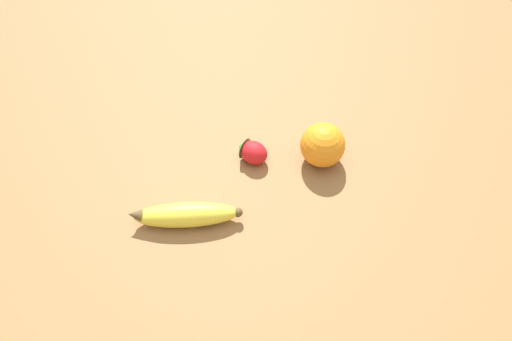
{
  "coord_description": "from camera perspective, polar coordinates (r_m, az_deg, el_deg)",
  "views": [
    {
      "loc": [
        -0.48,
        0.33,
        0.72
      ],
      "look_at": [
        -0.01,
        0.04,
        0.03
      ],
      "focal_mm": 35.0,
      "sensor_mm": 36.0,
      "label": 1
    }
  ],
  "objects": [
    {
      "name": "ground_plane",
      "position": [
        0.93,
        1.56,
        0.58
      ],
      "size": [
        3.0,
        3.0,
        0.0
      ],
      "primitive_type": "plane",
      "color": "olive"
    },
    {
      "name": "banana",
      "position": [
        0.85,
        -8.08,
        -5.03
      ],
      "size": [
        0.12,
        0.18,
        0.04
      ],
      "rotation": [
        0.0,
        0.0,
        1.07
      ],
      "color": "yellow",
      "rests_on": "ground_plane"
    },
    {
      "name": "orange",
      "position": [
        0.92,
        7.63,
        2.9
      ],
      "size": [
        0.08,
        0.08,
        0.08
      ],
      "color": "orange",
      "rests_on": "ground_plane"
    },
    {
      "name": "strawberry",
      "position": [
        0.92,
        -0.49,
        2.17
      ],
      "size": [
        0.07,
        0.06,
        0.04
      ],
      "rotation": [
        0.0,
        0.0,
        0.47
      ],
      "color": "red",
      "rests_on": "ground_plane"
    }
  ]
}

